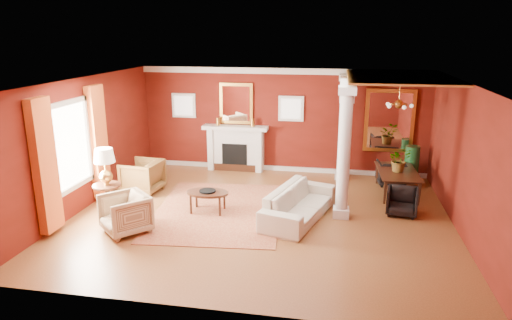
% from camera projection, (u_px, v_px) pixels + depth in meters
% --- Properties ---
extents(ground, '(8.00, 8.00, 0.00)m').
position_uv_depth(ground, '(261.00, 217.00, 9.85)').
color(ground, brown).
rests_on(ground, ground).
extents(room_shell, '(8.04, 7.04, 2.92)m').
position_uv_depth(room_shell, '(261.00, 125.00, 9.30)').
color(room_shell, '#62150D').
rests_on(room_shell, ground).
extents(fireplace, '(1.85, 0.42, 1.29)m').
position_uv_depth(fireplace, '(236.00, 148.00, 13.04)').
color(fireplace, silver).
rests_on(fireplace, ground).
extents(overmantel_mirror, '(0.95, 0.07, 1.15)m').
position_uv_depth(overmantel_mirror, '(236.00, 104.00, 12.83)').
color(overmantel_mirror, gold).
rests_on(overmantel_mirror, fireplace).
extents(flank_window_left, '(0.70, 0.07, 0.70)m').
position_uv_depth(flank_window_left, '(184.00, 105.00, 13.13)').
color(flank_window_left, silver).
rests_on(flank_window_left, room_shell).
extents(flank_window_right, '(0.70, 0.07, 0.70)m').
position_uv_depth(flank_window_right, '(291.00, 109.00, 12.60)').
color(flank_window_right, silver).
rests_on(flank_window_right, room_shell).
extents(left_window, '(0.21, 2.55, 2.60)m').
position_uv_depth(left_window, '(74.00, 152.00, 9.57)').
color(left_window, white).
rests_on(left_window, room_shell).
extents(column_front, '(0.36, 0.36, 2.80)m').
position_uv_depth(column_front, '(344.00, 153.00, 9.45)').
color(column_front, silver).
rests_on(column_front, ground).
extents(column_back, '(0.36, 0.36, 2.80)m').
position_uv_depth(column_back, '(344.00, 127.00, 12.01)').
color(column_back, silver).
rests_on(column_back, ground).
extents(header_beam, '(0.30, 3.20, 0.32)m').
position_uv_depth(header_beam, '(346.00, 86.00, 10.65)').
color(header_beam, silver).
rests_on(header_beam, column_front).
extents(amber_ceiling, '(2.30, 3.40, 0.04)m').
position_uv_depth(amber_ceiling, '(399.00, 77.00, 10.24)').
color(amber_ceiling, '#D38C3E').
rests_on(amber_ceiling, room_shell).
extents(dining_mirror, '(1.30, 0.07, 1.70)m').
position_uv_depth(dining_mirror, '(389.00, 121.00, 12.20)').
color(dining_mirror, gold).
rests_on(dining_mirror, room_shell).
extents(chandelier, '(0.60, 0.62, 0.75)m').
position_uv_depth(chandelier, '(399.00, 104.00, 10.45)').
color(chandelier, '#C08C3C').
rests_on(chandelier, room_shell).
extents(crown_trim, '(8.00, 0.08, 0.16)m').
position_uv_depth(crown_trim, '(283.00, 71.00, 12.36)').
color(crown_trim, silver).
rests_on(crown_trim, room_shell).
extents(base_trim, '(8.00, 0.08, 0.12)m').
position_uv_depth(base_trim, '(281.00, 168.00, 13.11)').
color(base_trim, silver).
rests_on(base_trim, ground).
extents(rug, '(3.05, 3.87, 0.01)m').
position_uv_depth(rug, '(218.00, 210.00, 10.17)').
color(rug, maroon).
rests_on(rug, ground).
extents(sofa, '(1.30, 2.41, 0.90)m').
position_uv_depth(sofa, '(299.00, 198.00, 9.65)').
color(sofa, beige).
rests_on(sofa, ground).
extents(armchair_leopard, '(0.90, 0.95, 0.89)m').
position_uv_depth(armchair_leopard, '(142.00, 175.00, 11.26)').
color(armchair_leopard, black).
rests_on(armchair_leopard, ground).
extents(armchair_stripe, '(1.14, 1.14, 0.86)m').
position_uv_depth(armchair_stripe, '(125.00, 212.00, 8.98)').
color(armchair_stripe, tan).
rests_on(armchair_stripe, ground).
extents(coffee_table, '(0.93, 0.93, 0.47)m').
position_uv_depth(coffee_table, '(208.00, 194.00, 10.00)').
color(coffee_table, black).
rests_on(coffee_table, ground).
extents(coffee_book, '(0.16, 0.02, 0.22)m').
position_uv_depth(coffee_book, '(206.00, 186.00, 10.02)').
color(coffee_book, black).
rests_on(coffee_book, coffee_table).
extents(side_table, '(0.60, 0.60, 1.50)m').
position_uv_depth(side_table, '(105.00, 171.00, 9.66)').
color(side_table, black).
rests_on(side_table, ground).
extents(dining_table, '(0.66, 1.68, 0.93)m').
position_uv_depth(dining_table, '(399.00, 176.00, 11.12)').
color(dining_table, black).
rests_on(dining_table, ground).
extents(dining_chair_near, '(0.72, 0.68, 0.65)m').
position_uv_depth(dining_chair_near, '(402.00, 200.00, 9.89)').
color(dining_chair_near, black).
rests_on(dining_chair_near, ground).
extents(dining_chair_far, '(0.72, 0.68, 0.69)m').
position_uv_depth(dining_chair_far, '(391.00, 172.00, 11.84)').
color(dining_chair_far, black).
rests_on(dining_chair_far, ground).
extents(green_urn, '(0.42, 0.42, 1.00)m').
position_uv_depth(green_urn, '(411.00, 168.00, 11.98)').
color(green_urn, '#15421E').
rests_on(green_urn, ground).
extents(potted_plant, '(0.71, 0.74, 0.46)m').
position_uv_depth(potted_plant, '(400.00, 149.00, 10.90)').
color(potted_plant, '#26591E').
rests_on(potted_plant, dining_table).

